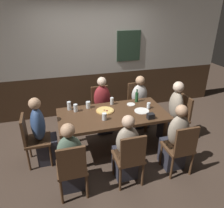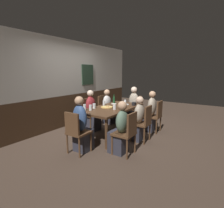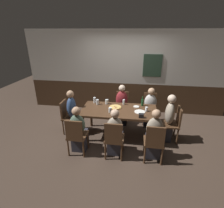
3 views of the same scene
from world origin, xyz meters
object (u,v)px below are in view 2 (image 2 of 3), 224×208
(dining_table, at_px, (113,110))
(chair_right_near, at_px, (156,115))
(plate_white_large, at_px, (124,104))
(condiment_caddy, at_px, (134,104))
(chair_mid_near, at_px, (144,122))
(chair_left_near, at_px, (127,131))
(pint_glass_amber, at_px, (104,103))
(person_right_near, at_px, (150,114))
(person_right_far, at_px, (108,109))
(tumbler_short, at_px, (91,108))
(chair_head_west, at_px, (76,130))
(person_left_near, at_px, (120,132))
(person_mid_near, at_px, (137,122))
(person_head_east, at_px, (133,108))
(beer_bottle_green, at_px, (114,100))
(chair_head_east, at_px, (135,108))
(pizza, at_px, (107,107))
(pint_glass_pale, at_px, (94,106))
(beer_glass_half, at_px, (125,102))
(pint_glass_stout, at_px, (115,107))
(person_mid_far, at_px, (92,113))
(person_head_west, at_px, (82,128))
(chair_mid_far, at_px, (88,112))
(chair_right_far, at_px, (104,107))
(beer_glass_tall, at_px, (85,108))
(plate_white_small, at_px, (114,104))

(dining_table, relative_size, chair_right_near, 2.10)
(plate_white_large, xyz_separation_m, condiment_caddy, (0.03, -0.28, 0.04))
(dining_table, xyz_separation_m, chair_mid_near, (0.00, -0.88, -0.17))
(dining_table, relative_size, chair_left_near, 2.10)
(pint_glass_amber, bearing_deg, person_right_near, -55.84)
(person_right_far, bearing_deg, tumbler_short, -161.88)
(chair_head_west, height_order, person_left_near, person_left_near)
(person_mid_near, bearing_deg, chair_left_near, -168.54)
(person_head_east, height_order, person_mid_near, person_head_east)
(beer_bottle_green, bearing_deg, chair_head_east, -23.57)
(pizza, bearing_deg, pint_glass_pale, 141.20)
(chair_mid_near, bearing_deg, person_right_near, 11.33)
(chair_head_east, relative_size, beer_glass_half, 8.09)
(chair_left_near, relative_size, chair_head_west, 1.00)
(chair_left_near, distance_m, plate_white_large, 1.57)
(pint_glass_pale, relative_size, beer_glass_half, 1.11)
(person_head_east, distance_m, beer_bottle_green, 0.77)
(chair_mid_near, bearing_deg, beer_glass_half, 52.88)
(pint_glass_pale, distance_m, pint_glass_stout, 0.53)
(beer_bottle_green, bearing_deg, chair_right_near, -78.76)
(person_mid_near, bearing_deg, pint_glass_pale, 109.18)
(person_mid_far, xyz_separation_m, beer_bottle_green, (0.57, -0.38, 0.36))
(person_head_east, bearing_deg, person_right_near, -117.19)
(person_head_west, xyz_separation_m, person_mid_near, (1.18, -0.71, -0.04))
(chair_head_east, distance_m, person_mid_far, 1.52)
(chair_mid_far, bearing_deg, plate_white_large, -61.41)
(chair_mid_far, height_order, beer_bottle_green, beer_bottle_green)
(person_head_west, distance_m, person_mid_near, 1.38)
(person_right_far, bearing_deg, person_head_west, -160.35)
(chair_right_near, height_order, condiment_caddy, chair_right_near)
(chair_left_near, xyz_separation_m, tumbler_short, (0.22, 1.13, 0.30))
(person_right_near, bearing_deg, pint_glass_pale, 138.48)
(chair_right_far, height_order, condiment_caddy, chair_right_far)
(chair_head_east, distance_m, plate_white_large, 0.87)
(person_right_far, height_order, pint_glass_amber, person_right_far)
(chair_left_near, distance_m, beer_bottle_green, 1.87)
(beer_glass_tall, bearing_deg, pint_glass_amber, 0.52)
(person_left_near, xyz_separation_m, plate_white_small, (1.24, 0.95, 0.29))
(pint_glass_stout, relative_size, plate_white_large, 0.46)
(chair_head_west, height_order, person_head_west, person_head_west)
(beer_glass_tall, relative_size, beer_bottle_green, 0.61)
(person_mid_far, relative_size, plate_white_small, 7.61)
(chair_left_near, height_order, chair_mid_near, same)
(beer_glass_tall, xyz_separation_m, beer_glass_half, (1.36, -0.34, -0.02))
(beer_glass_tall, relative_size, pint_glass_amber, 1.15)
(chair_left_near, distance_m, person_head_east, 2.18)
(chair_right_near, height_order, person_right_far, person_right_far)
(chair_head_east, xyz_separation_m, beer_glass_half, (-0.67, 0.01, 0.29))
(pint_glass_pale, bearing_deg, condiment_caddy, -36.61)
(pint_glass_amber, xyz_separation_m, pint_glass_stout, (-0.28, -0.53, -0.00))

